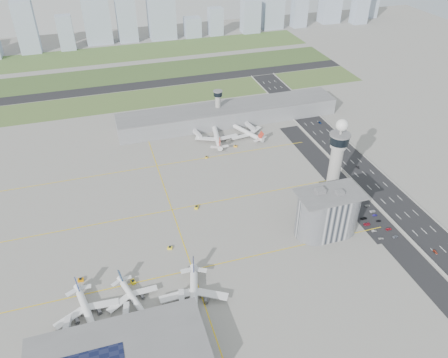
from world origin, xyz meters
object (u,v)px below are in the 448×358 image
object	(u,v)px
jet_bridge_near_2	(183,313)
car_hw_2	(320,122)
jet_bridge_near_0	(65,342)
jet_bridge_far_1	(246,124)
car_lot_8	(379,221)
airplane_far_a	(217,133)
car_lot_4	(356,212)
secondary_tower	(218,104)
car_lot_2	(367,224)
car_lot_6	(395,237)
tug_0	(81,280)
airplane_near_b	(132,295)
airplane_near_c	(194,293)
airplane_near_a	(86,309)
tug_5	(236,146)
control_tower	(336,158)
jet_bridge_near_1	(126,327)
car_hw_4	(281,99)
car_lot_10	(373,211)
car_lot_7	(389,229)
airplane_far_b	(247,130)
car_lot_5	(354,208)
tug_2	(170,248)
admin_building	(327,213)
tug_1	(133,281)
car_lot_11	(367,206)
tug_3	(197,207)
car_lot_1	(374,231)
car_lot_9	(375,215)
car_hw_1	(358,167)
tug_4	(206,157)
car_hw_0	(435,252)
jet_bridge_far_0	(194,132)
car_lot_3	(364,218)
car_lot_0	(381,238)

from	to	relation	value
jet_bridge_near_2	car_hw_2	size ratio (longest dim) A/B	3.48
jet_bridge_near_0	jet_bridge_far_1	bearing A→B (deg)	-30.53
car_lot_8	airplane_far_a	bearing A→B (deg)	35.95
car_lot_4	secondary_tower	bearing A→B (deg)	27.24
car_lot_2	car_lot_6	size ratio (longest dim) A/B	1.19
airplane_far_a	tug_0	size ratio (longest dim) A/B	14.09
airplane_near_b	airplane_near_c	bearing A→B (deg)	54.98
airplane_near_a	tug_5	world-z (taller)	airplane_near_a
control_tower	secondary_tower	size ratio (longest dim) A/B	2.02
jet_bridge_near_1	car_hw_2	bearing A→B (deg)	-38.81
jet_bridge_near_0	car_hw_4	size ratio (longest dim) A/B	4.14
airplane_near_c	car_lot_10	bearing A→B (deg)	119.68
jet_bridge_far_1	car_lot_7	size ratio (longest dim) A/B	3.36
airplane_far_b	tug_5	distance (m)	23.46
car_lot_5	car_lot_7	world-z (taller)	car_lot_5
tug_5	tug_2	bearing A→B (deg)	178.89
airplane_far_a	car_lot_5	bearing A→B (deg)	-143.49
car_lot_7	car_hw_2	distance (m)	155.02
secondary_tower	car_lot_10	size ratio (longest dim) A/B	7.29
admin_building	tug_1	size ratio (longest dim) A/B	12.16
airplane_near_a	car_lot_5	world-z (taller)	airplane_near_a
jet_bridge_near_1	car_lot_6	distance (m)	177.20
car_lot_8	admin_building	bearing A→B (deg)	95.21
car_lot_11	tug_3	bearing A→B (deg)	75.64
tug_0	tug_3	size ratio (longest dim) A/B	0.97
car_lot_1	car_lot_10	distance (m)	21.12
jet_bridge_near_2	car_lot_7	size ratio (longest dim) A/B	3.36
car_lot_9	car_hw_1	size ratio (longest dim) A/B	0.89
tug_4	car_lot_9	world-z (taller)	tug_4
car_hw_0	jet_bridge_far_0	bearing A→B (deg)	121.55
airplane_near_a	car_lot_9	world-z (taller)	airplane_near_a
tug_5	car_lot_8	size ratio (longest dim) A/B	0.88
car_lot_11	tug_5	bearing A→B (deg)	32.33
jet_bridge_near_0	car_lot_7	size ratio (longest dim) A/B	3.36
control_tower	car_lot_8	xyz separation A→B (m)	(19.94, -32.34, -34.48)
airplane_near_c	car_hw_2	bearing A→B (deg)	149.77
airplane_near_a	car_hw_1	xyz separation A→B (m)	(215.60, 84.87, -5.16)
airplane_far_a	tug_3	world-z (taller)	airplane_far_a
car_lot_8	car_hw_0	distance (m)	40.10
jet_bridge_near_0	tug_4	xyz separation A→B (m)	(114.71, 151.03, -2.05)
jet_bridge_near_0	car_hw_4	bearing A→B (deg)	-32.69
jet_bridge_near_1	car_lot_7	distance (m)	178.55
car_lot_7	car_lot_9	world-z (taller)	car_lot_7
airplane_near_b	jet_bridge_near_1	distance (m)	19.03
car_lot_3	car_lot_4	distance (m)	7.59
airplane_far_a	jet_bridge_far_0	xyz separation A→B (m)	(-16.75, 15.01, -3.59)
control_tower	airplane_near_c	xyz separation A→B (m)	(-116.84, -61.01, -28.69)
car_lot_0	car_hw_0	bearing A→B (deg)	-122.83
airplane_far_b	car_lot_2	xyz separation A→B (m)	(35.51, -141.63, -5.17)
airplane_near_c	jet_bridge_far_0	world-z (taller)	airplane_near_c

